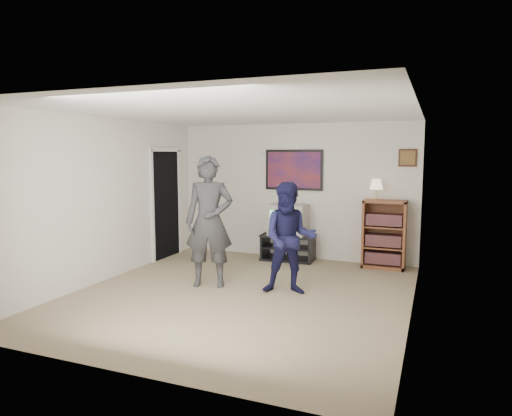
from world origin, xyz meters
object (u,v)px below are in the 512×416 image
Objects in this scene: media_stand at (288,247)px; crt_television at (289,219)px; person_tall at (209,222)px; person_short at (290,238)px; bookshelf at (384,234)px.

media_stand is 1.49× the size of crt_television.
person_tall is (-0.58, -2.00, 0.72)m from media_stand.
crt_television is at bearing 54.51° from person_tall.
media_stand is 0.62× the size of person_short.
media_stand is at bearing 178.50° from crt_television.
bookshelf is at bearing -0.61° from media_stand.
media_stand is at bearing 92.64° from person_short.
person_tall is (-2.28, -2.05, 0.38)m from bookshelf.
crt_television is 1.71m from bookshelf.
person_tall is at bearing 168.00° from person_short.
person_short reaches higher than media_stand.
bookshelf reaches higher than media_stand.
bookshelf is 0.75× the size of person_short.
crt_television is 0.56× the size of bookshelf.
bookshelf reaches higher than crt_television.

